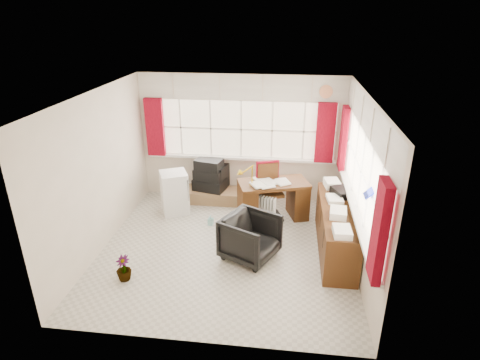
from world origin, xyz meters
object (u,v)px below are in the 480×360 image
object	(u,v)px
desk_lamp	(252,171)
tv_bench	(213,195)
task_chair	(269,188)
office_chair	(250,238)
radiator	(266,213)
mini_fridge	(175,193)
crt_tv	(214,176)
desk	(273,198)
credenza	(336,228)

from	to	relation	value
desk_lamp	tv_bench	distance (m)	1.42
task_chair	office_chair	bearing A→B (deg)	-97.66
radiator	mini_fridge	world-z (taller)	mini_fridge
radiator	crt_tv	world-z (taller)	crt_tv
desk	radiator	distance (m)	0.35
office_chair	mini_fridge	world-z (taller)	mini_fridge
radiator	crt_tv	distance (m)	1.51
credenza	tv_bench	bearing A→B (deg)	146.30
office_chair	credenza	bearing A→B (deg)	-47.74
tv_bench	office_chair	bearing A→B (deg)	-63.37
desk	tv_bench	distance (m)	1.38
desk_lamp	tv_bench	xyz separation A→B (m)	(-0.86, 0.72, -0.86)
office_chair	tv_bench	distance (m)	2.13
task_chair	crt_tv	xyz separation A→B (m)	(-1.14, 0.61, -0.07)
desk	task_chair	size ratio (longest dim) A/B	1.31
crt_tv	mini_fridge	bearing A→B (deg)	-131.94
desk_lamp	radiator	xyz separation A→B (m)	(0.26, -0.11, -0.77)
task_chair	radiator	world-z (taller)	task_chair
office_chair	mini_fridge	distance (m)	2.07
credenza	tv_bench	distance (m)	2.75
desk_lamp	mini_fridge	bearing A→B (deg)	173.16
crt_tv	mini_fridge	world-z (taller)	mini_fridge
office_chair	tv_bench	size ratio (longest dim) A/B	0.55
mini_fridge	desk_lamp	bearing A→B (deg)	-6.84
office_chair	radiator	distance (m)	1.09
desk	mini_fridge	distance (m)	1.86
task_chair	mini_fridge	xyz separation A→B (m)	(-1.77, -0.09, -0.15)
desk_lamp	office_chair	bearing A→B (deg)	-85.63
office_chair	credenza	world-z (taller)	credenza
desk	office_chair	size ratio (longest dim) A/B	1.78
task_chair	credenza	world-z (taller)	task_chair
crt_tv	desk	bearing A→B (deg)	-29.92
radiator	mini_fridge	bearing A→B (deg)	170.75
crt_tv	desk_lamp	bearing A→B (deg)	-45.80
task_chair	radiator	bearing A→B (deg)	-93.28
office_chair	crt_tv	distance (m)	2.26
tv_bench	crt_tv	bearing A→B (deg)	87.77
task_chair	mini_fridge	world-z (taller)	task_chair
task_chair	credenza	xyz separation A→B (m)	(1.13, -1.07, -0.16)
crt_tv	radiator	bearing A→B (deg)	-41.42
office_chair	tv_bench	world-z (taller)	office_chair
credenza	mini_fridge	bearing A→B (deg)	161.43
desk	radiator	xyz separation A→B (m)	(-0.11, -0.28, -0.18)
credenza	mini_fridge	distance (m)	3.06
desk	credenza	xyz separation A→B (m)	(1.04, -0.97, -0.01)
task_chair	mini_fridge	size ratio (longest dim) A/B	1.29
radiator	tv_bench	xyz separation A→B (m)	(-1.12, 0.83, -0.10)
radiator	mini_fridge	distance (m)	1.78
desk	mini_fridge	bearing A→B (deg)	179.76
radiator	crt_tv	size ratio (longest dim) A/B	0.86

